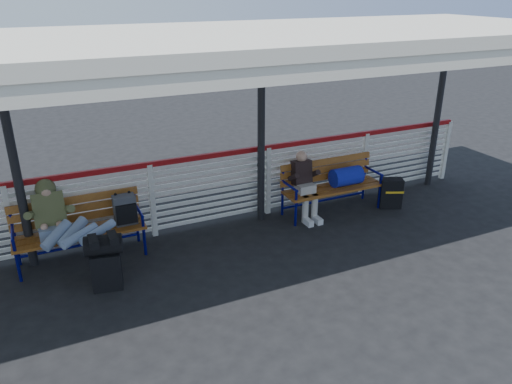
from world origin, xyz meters
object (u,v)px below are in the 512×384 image
companion_person (305,185)px  suitcase_side (390,193)px  luggage_stack (105,260)px  bench_left (92,220)px  traveler_man (69,227)px  bench_right (338,179)px

companion_person → suitcase_side: companion_person is taller
suitcase_side → luggage_stack: bearing=-150.6°
luggage_stack → bench_left: 0.96m
luggage_stack → traveler_man: 0.76m
bench_left → suitcase_side: size_ratio=3.33×
luggage_stack → companion_person: 3.53m
traveler_man → companion_person: bearing=3.0°
luggage_stack → companion_person: size_ratio=0.68×
companion_person → traveler_man: bearing=-177.0°
luggage_stack → traveler_man: size_ratio=0.52×
bench_left → bench_right: 4.11m
bench_left → bench_right: (4.11, -0.12, -0.00)m
suitcase_side → traveler_man: bearing=-157.5°
traveler_man → suitcase_side: (5.38, -0.10, -0.42)m
bench_right → traveler_man: bearing=-177.3°
bench_left → bench_right: bearing=-1.7°
luggage_stack → bench_left: bench_left is taller
bench_right → traveler_man: 4.45m
luggage_stack → bench_right: (4.09, 0.82, 0.16)m
luggage_stack → traveler_man: (-0.35, 0.61, 0.27)m
traveler_man → suitcase_side: 5.40m
bench_left → traveler_man: size_ratio=1.20×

